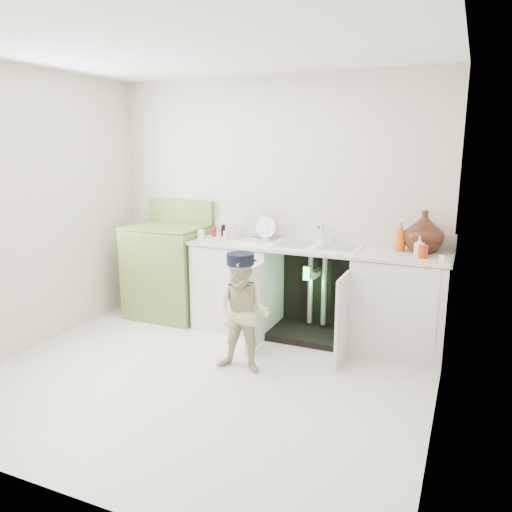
% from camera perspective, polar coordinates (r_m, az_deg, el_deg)
% --- Properties ---
extents(ground, '(3.50, 3.50, 0.00)m').
position_cam_1_polar(ground, '(4.16, -6.06, -13.62)').
color(ground, silver).
rests_on(ground, ground).
extents(room_shell, '(6.00, 5.50, 1.26)m').
position_cam_1_polar(room_shell, '(3.77, -6.50, 3.65)').
color(room_shell, beige).
rests_on(room_shell, ground).
extents(counter_run, '(2.44, 1.02, 1.27)m').
position_cam_1_polar(counter_run, '(4.81, 7.18, -3.76)').
color(counter_run, silver).
rests_on(counter_run, ground).
extents(avocado_stove, '(0.80, 0.65, 1.24)m').
position_cam_1_polar(avocado_stove, '(5.47, -9.95, -1.55)').
color(avocado_stove, olive).
rests_on(avocado_stove, ground).
extents(repair_worker, '(0.62, 0.82, 0.99)m').
position_cam_1_polar(repair_worker, '(4.06, -1.50, -6.54)').
color(repair_worker, beige).
rests_on(repair_worker, ground).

